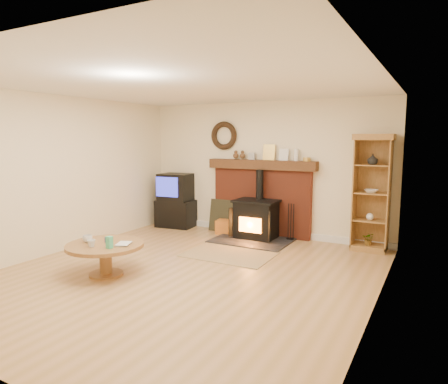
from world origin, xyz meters
The scene contains 11 objects.
ground centered at (0.00, 0.00, 0.00)m, with size 5.50×5.50×0.00m, color #A87E46.
room_shell centered at (-0.02, 0.09, 1.72)m, with size 5.02×5.52×2.61m.
chimney_breast centered at (0.00, 2.67, 0.80)m, with size 2.20×0.22×1.78m.
wood_stove centered at (0.06, 2.27, 0.36)m, with size 1.40×1.00×1.31m.
area_rug centered at (0.10, 1.14, 0.01)m, with size 1.42×0.98×0.01m, color brown.
tv_unit centered at (-1.90, 2.47, 0.55)m, with size 0.84×0.63×1.15m.
curio_cabinet centered at (2.07, 2.55, 0.99)m, with size 0.63×0.46×1.97m.
firelog_box centered at (-0.60, 2.40, 0.14)m, with size 0.44×0.28×0.28m, color orange.
leaning_painting centered at (-0.82, 2.55, 0.33)m, with size 0.55×0.03×0.66m, color black.
fire_tools centered at (0.68, 2.50, 0.13)m, with size 0.16×0.16×0.70m.
coffee_table centered at (-0.96, -0.55, 0.37)m, with size 1.06×1.06×0.61m.
Camera 1 is at (3.07, -4.47, 1.90)m, focal length 32.00 mm.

